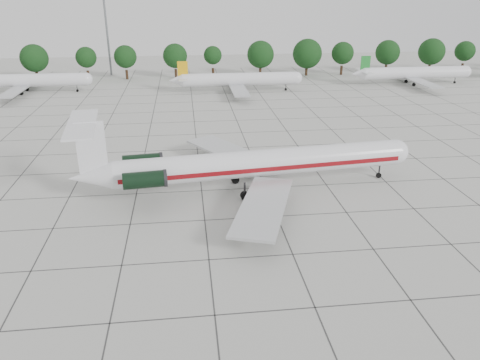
{
  "coord_description": "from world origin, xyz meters",
  "views": [
    {
      "loc": [
        -9.53,
        -45.48,
        23.75
      ],
      "look_at": [
        -3.82,
        2.56,
        3.5
      ],
      "focal_mm": 35.0,
      "sensor_mm": 36.0,
      "label": 1
    }
  ],
  "objects_px": {
    "bg_airliner_d": "(414,73)",
    "bg_airliner_b": "(26,81)",
    "bg_airliner_c": "(239,80)",
    "floodlight_mast": "(106,22)",
    "main_airliner": "(245,164)"
  },
  "relations": [
    {
      "from": "bg_airliner_b",
      "to": "bg_airliner_c",
      "type": "distance_m",
      "value": 50.17
    },
    {
      "from": "bg_airliner_d",
      "to": "floodlight_mast",
      "type": "height_order",
      "value": "floodlight_mast"
    },
    {
      "from": "bg_airliner_c",
      "to": "main_airliner",
      "type": "bearing_deg",
      "value": -96.02
    },
    {
      "from": "bg_airliner_d",
      "to": "bg_airliner_b",
      "type": "bearing_deg",
      "value": 179.44
    },
    {
      "from": "bg_airliner_b",
      "to": "bg_airliner_c",
      "type": "height_order",
      "value": "same"
    },
    {
      "from": "bg_airliner_b",
      "to": "bg_airliner_c",
      "type": "relative_size",
      "value": 1.0
    },
    {
      "from": "bg_airliner_b",
      "to": "floodlight_mast",
      "type": "bearing_deg",
      "value": 53.15
    },
    {
      "from": "main_airliner",
      "to": "floodlight_mast",
      "type": "relative_size",
      "value": 1.67
    },
    {
      "from": "main_airliner",
      "to": "bg_airliner_d",
      "type": "distance_m",
      "value": 80.39
    },
    {
      "from": "bg_airliner_c",
      "to": "floodlight_mast",
      "type": "height_order",
      "value": "floodlight_mast"
    },
    {
      "from": "bg_airliner_c",
      "to": "floodlight_mast",
      "type": "bearing_deg",
      "value": 141.59
    },
    {
      "from": "floodlight_mast",
      "to": "bg_airliner_b",
      "type": "bearing_deg",
      "value": -126.85
    },
    {
      "from": "bg_airliner_b",
      "to": "bg_airliner_d",
      "type": "height_order",
      "value": "same"
    },
    {
      "from": "main_airliner",
      "to": "bg_airliner_b",
      "type": "distance_m",
      "value": 76.39
    },
    {
      "from": "floodlight_mast",
      "to": "bg_airliner_c",
      "type": "bearing_deg",
      "value": -38.41
    }
  ]
}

